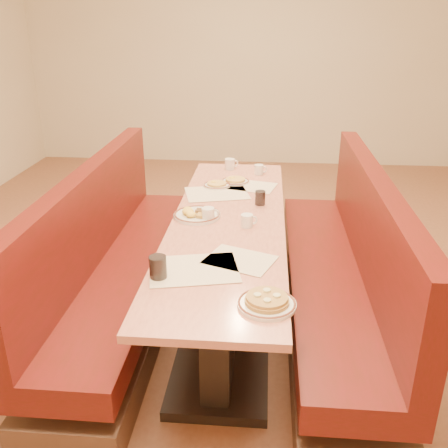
# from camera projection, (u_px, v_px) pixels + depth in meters

# --- Properties ---
(ground) EXTENTS (8.00, 8.00, 0.00)m
(ground) POSITION_uv_depth(u_px,v_px,m) (228.00, 321.00, 3.40)
(ground) COLOR #9E6647
(ground) RESTS_ON ground
(room_envelope) EXTENTS (6.04, 8.04, 2.82)m
(room_envelope) POSITION_uv_depth(u_px,v_px,m) (229.00, 15.00, 2.65)
(room_envelope) COLOR beige
(room_envelope) RESTS_ON ground
(diner_table) EXTENTS (0.70, 2.50, 0.75)m
(diner_table) POSITION_uv_depth(u_px,v_px,m) (228.00, 273.00, 3.26)
(diner_table) COLOR black
(diner_table) RESTS_ON ground
(booth_left) EXTENTS (0.55, 2.50, 1.05)m
(booth_left) POSITION_uv_depth(u_px,v_px,m) (119.00, 270.00, 3.32)
(booth_left) COLOR #4C3326
(booth_left) RESTS_ON ground
(booth_right) EXTENTS (0.55, 2.50, 1.05)m
(booth_right) POSITION_uv_depth(u_px,v_px,m) (341.00, 280.00, 3.21)
(booth_right) COLOR #4C3326
(booth_right) RESTS_ON ground
(placemat_near_left) EXTENTS (0.50, 0.42, 0.00)m
(placemat_near_left) POSITION_uv_depth(u_px,v_px,m) (194.00, 269.00, 2.51)
(placemat_near_left) COLOR #FFEAC7
(placemat_near_left) RESTS_ON diner_table
(placemat_near_right) EXTENTS (0.41, 0.37, 0.00)m
(placemat_near_right) POSITION_uv_depth(u_px,v_px,m) (240.00, 260.00, 2.60)
(placemat_near_right) COLOR #FFEAC7
(placemat_near_right) RESTS_ON diner_table
(placemat_far_left) EXTENTS (0.50, 0.43, 0.00)m
(placemat_far_left) POSITION_uv_depth(u_px,v_px,m) (217.00, 193.00, 3.57)
(placemat_far_left) COLOR #FFEAC7
(placemat_far_left) RESTS_ON diner_table
(placemat_far_right) EXTENTS (0.40, 0.34, 0.00)m
(placemat_far_right) POSITION_uv_depth(u_px,v_px,m) (251.00, 186.00, 3.71)
(placemat_far_right) COLOR #FFEAC7
(placemat_far_right) RESTS_ON diner_table
(pancake_plate) EXTENTS (0.26, 0.26, 0.06)m
(pancake_plate) POSITION_uv_depth(u_px,v_px,m) (267.00, 302.00, 2.19)
(pancake_plate) COLOR white
(pancake_plate) RESTS_ON diner_table
(eggs_plate) EXTENTS (0.30, 0.30, 0.06)m
(eggs_plate) POSITION_uv_depth(u_px,v_px,m) (196.00, 214.00, 3.15)
(eggs_plate) COLOR white
(eggs_plate) RESTS_ON diner_table
(extra_plate_mid) EXTENTS (0.21, 0.21, 0.04)m
(extra_plate_mid) POSITION_uv_depth(u_px,v_px,m) (235.00, 181.00, 3.80)
(extra_plate_mid) COLOR white
(extra_plate_mid) RESTS_ON diner_table
(extra_plate_far) EXTENTS (0.20, 0.20, 0.04)m
(extra_plate_far) POSITION_uv_depth(u_px,v_px,m) (217.00, 185.00, 3.71)
(extra_plate_far) COLOR white
(extra_plate_far) RESTS_ON diner_table
(coffee_mug_a) EXTENTS (0.10, 0.07, 0.08)m
(coffee_mug_a) POSITION_uv_depth(u_px,v_px,m) (247.00, 220.00, 3.00)
(coffee_mug_a) COLOR white
(coffee_mug_a) RESTS_ON diner_table
(coffee_mug_b) EXTENTS (0.11, 0.08, 0.08)m
(coffee_mug_b) POSITION_uv_depth(u_px,v_px,m) (209.00, 214.00, 3.08)
(coffee_mug_b) COLOR white
(coffee_mug_b) RESTS_ON diner_table
(coffee_mug_c) EXTENTS (0.10, 0.07, 0.08)m
(coffee_mug_c) POSITION_uv_depth(u_px,v_px,m) (259.00, 169.00, 3.98)
(coffee_mug_c) COLOR white
(coffee_mug_c) RESTS_ON diner_table
(coffee_mug_d) EXTENTS (0.11, 0.08, 0.09)m
(coffee_mug_d) POSITION_uv_depth(u_px,v_px,m) (230.00, 164.00, 4.11)
(coffee_mug_d) COLOR white
(coffee_mug_d) RESTS_ON diner_table
(soda_tumbler_near) EXTENTS (0.09, 0.09, 0.12)m
(soda_tumbler_near) POSITION_uv_depth(u_px,v_px,m) (158.00, 268.00, 2.41)
(soda_tumbler_near) COLOR black
(soda_tumbler_near) RESTS_ON diner_table
(soda_tumbler_mid) EXTENTS (0.07, 0.07, 0.10)m
(soda_tumbler_mid) POSITION_uv_depth(u_px,v_px,m) (260.00, 198.00, 3.35)
(soda_tumbler_mid) COLOR black
(soda_tumbler_mid) RESTS_ON diner_table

